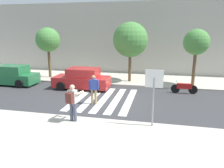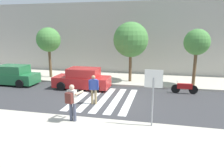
% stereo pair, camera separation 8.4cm
% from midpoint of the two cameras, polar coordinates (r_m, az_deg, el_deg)
% --- Properties ---
extents(ground_plane, '(120.00, 120.00, 0.00)m').
position_cam_midpoint_polar(ground_plane, '(13.67, -2.09, -4.15)').
color(ground_plane, '#38383A').
extents(sidewalk_near, '(60.00, 6.00, 0.14)m').
position_cam_midpoint_polar(sidewalk_near, '(8.31, -13.64, -16.52)').
color(sidewalk_near, beige).
rests_on(sidewalk_near, ground).
extents(sidewalk_far, '(60.00, 4.80, 0.14)m').
position_cam_midpoint_polar(sidewalk_far, '(19.31, 2.48, 1.40)').
color(sidewalk_far, beige).
rests_on(sidewalk_far, ground).
extents(building_facade_far, '(56.00, 4.00, 6.85)m').
position_cam_midpoint_polar(building_facade_far, '(23.22, 4.58, 11.81)').
color(building_facade_far, '#ADA89E').
rests_on(building_facade_far, ground).
extents(crosswalk_stripe_0, '(0.44, 5.20, 0.01)m').
position_cam_midpoint_polar(crosswalk_stripe_0, '(14.33, -8.09, -3.42)').
color(crosswalk_stripe_0, silver).
rests_on(crosswalk_stripe_0, ground).
extents(crosswalk_stripe_1, '(0.44, 5.20, 0.01)m').
position_cam_midpoint_polar(crosswalk_stripe_1, '(14.07, -5.04, -3.66)').
color(crosswalk_stripe_1, silver).
rests_on(crosswalk_stripe_1, ground).
extents(crosswalk_stripe_2, '(0.44, 5.20, 0.01)m').
position_cam_midpoint_polar(crosswalk_stripe_2, '(13.85, -1.88, -3.89)').
color(crosswalk_stripe_2, silver).
rests_on(crosswalk_stripe_2, ground).
extents(crosswalk_stripe_3, '(0.44, 5.20, 0.01)m').
position_cam_midpoint_polar(crosswalk_stripe_3, '(13.68, 1.37, -4.12)').
color(crosswalk_stripe_3, silver).
rests_on(crosswalk_stripe_3, ground).
extents(crosswalk_stripe_4, '(0.44, 5.20, 0.01)m').
position_cam_midpoint_polar(crosswalk_stripe_4, '(13.55, 4.69, -4.34)').
color(crosswalk_stripe_4, silver).
rests_on(crosswalk_stripe_4, ground).
extents(stop_sign, '(0.76, 0.08, 2.49)m').
position_cam_midpoint_polar(stop_sign, '(9.34, 11.01, -0.44)').
color(stop_sign, gray).
rests_on(stop_sign, sidewalk_near).
extents(photographer_with_backpack, '(0.69, 0.92, 1.72)m').
position_cam_midpoint_polar(photographer_with_backpack, '(10.05, -10.19, -4.05)').
color(photographer_with_backpack, '#474C60').
rests_on(photographer_with_backpack, sidewalk_near).
extents(pedestrian_crossing, '(0.57, 0.31, 1.72)m').
position_cam_midpoint_polar(pedestrian_crossing, '(12.68, -4.61, -1.04)').
color(pedestrian_crossing, tan).
rests_on(pedestrian_crossing, ground).
extents(parked_car_green, '(4.10, 1.92, 1.55)m').
position_cam_midpoint_polar(parked_car_green, '(19.11, -24.47, 2.04)').
color(parked_car_green, '#236B3D').
rests_on(parked_car_green, ground).
extents(parked_car_red, '(4.10, 1.92, 1.55)m').
position_cam_midpoint_polar(parked_car_red, '(16.25, -7.58, 1.29)').
color(parked_car_red, red).
rests_on(parked_car_red, ground).
extents(motorcycle, '(1.76, 0.60, 0.87)m').
position_cam_midpoint_polar(motorcycle, '(15.72, 18.55, -0.92)').
color(motorcycle, black).
rests_on(motorcycle, ground).
extents(street_tree_west, '(2.09, 2.09, 4.35)m').
position_cam_midpoint_polar(street_tree_west, '(20.09, -16.13, 10.97)').
color(street_tree_west, brown).
rests_on(street_tree_west, sidewalk_far).
extents(street_tree_center, '(2.76, 2.76, 4.75)m').
position_cam_midpoint_polar(street_tree_center, '(17.69, 5.06, 11.42)').
color(street_tree_center, brown).
rests_on(street_tree_center, sidewalk_far).
extents(street_tree_east, '(1.89, 1.89, 4.20)m').
position_cam_midpoint_polar(street_tree_east, '(17.32, 21.42, 10.03)').
color(street_tree_east, brown).
rests_on(street_tree_east, sidewalk_far).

